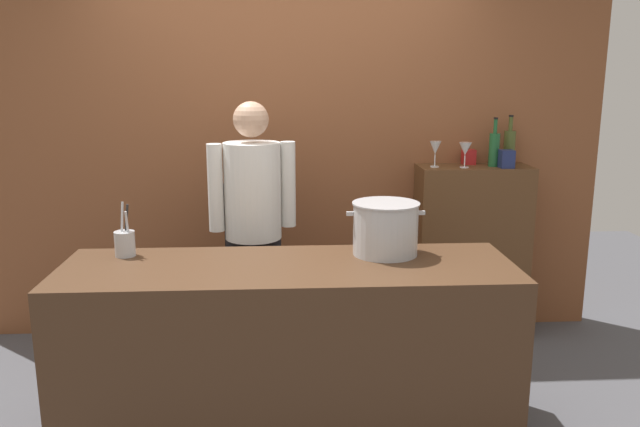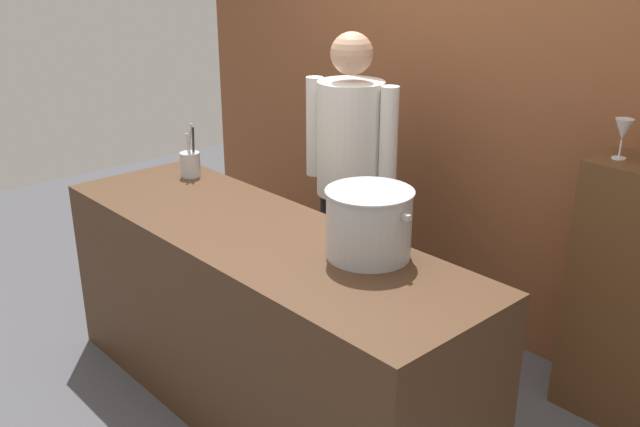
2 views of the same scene
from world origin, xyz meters
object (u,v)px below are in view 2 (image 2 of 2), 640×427
chef (350,169)px  wine_glass_tall (623,131)px  stockpot_large (369,223)px  utensil_crock (190,163)px

chef → wine_glass_tall: 1.32m
stockpot_large → utensil_crock: 1.34m
chef → utensil_crock: size_ratio=5.88×
stockpot_large → wine_glass_tall: (0.49, 1.01, 0.29)m
utensil_crock → wine_glass_tall: size_ratio=1.64×
chef → wine_glass_tall: chef is taller
chef → utensil_crock: chef is taller
stockpot_large → wine_glass_tall: wine_glass_tall is taller
utensil_crock → wine_glass_tall: (1.83, 0.97, 0.36)m
wine_glass_tall → utensil_crock: bearing=-152.1°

